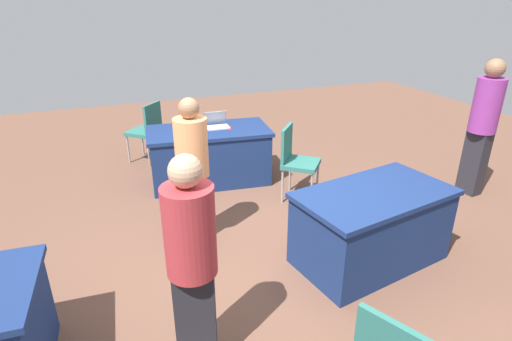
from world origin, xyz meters
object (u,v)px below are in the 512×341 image
Objects in this scene: person_presenter at (483,121)px; scissors_red at (230,128)px; table_mid_left at (371,226)px; chair_tucked_left at (147,128)px; laptop_silver at (217,124)px; table_foreground at (209,155)px; yarn_ball at (183,124)px; chair_aisle at (296,158)px; person_attendee_browsing at (192,257)px; person_attendee_standing at (193,165)px.

person_presenter is 3.31m from scissors_red.
chair_tucked_left reaches higher than table_mid_left.
table_foreground is at bearing 27.83° from laptop_silver.
yarn_ball is at bearing -115.64° from chair_tucked_left.
chair_aisle is (0.07, -1.53, 0.18)m from table_mid_left.
person_attendee_browsing reaches higher than table_mid_left.
person_attendee_standing reaches higher than scissors_red.
table_mid_left is 1.54m from chair_aisle.
chair_aisle is 5.42× the size of scissors_red.
chair_tucked_left is at bearing 48.45° from person_presenter.
chair_aisle is at bearing -21.74° from person_attendee_standing.
chair_aisle is at bearing -99.74° from chair_tucked_left.
yarn_ball is (0.32, -0.15, 0.45)m from table_foreground.
chair_aisle is (-0.89, 0.95, 0.18)m from table_foreground.
table_foreground is at bearing 89.08° from person_attendee_browsing.
chair_tucked_left is (0.71, -1.10, 0.16)m from table_foreground.
laptop_silver is at bearing -115.09° from scissors_red.
yarn_ball is (-0.63, -3.21, -0.07)m from person_attendee_browsing.
person_attendee_browsing reaches higher than yarn_ball.
person_attendee_browsing is (0.39, 1.61, 0.03)m from person_attendee_standing.
chair_tucked_left reaches higher than scissors_red.
scissors_red is (-1.00, 1.17, 0.23)m from chair_tucked_left.
person_attendee_browsing is at bearing 72.76° from table_foreground.
table_foreground is 3.65m from person_presenter.
scissors_red is (-1.24, -2.99, -0.13)m from person_attendee_browsing.
chair_aisle is 1.28m from laptop_silver.
table_mid_left is 12.44× the size of yarn_ball.
chair_tucked_left is 2.57m from person_attendee_standing.
person_presenter is 1.13× the size of person_attendee_standing.
table_mid_left is 2.70m from laptop_silver.
chair_aisle is 7.46× the size of yarn_ball.
table_foreground is 1.32m from chair_tucked_left.
table_foreground is at bearing 28.04° from person_attendee_standing.
laptop_silver reaches higher than table_mid_left.
chair_aisle reaches higher than table_foreground.
person_attendee_browsing is (4.13, 1.38, -0.10)m from person_presenter.
table_mid_left is 1.02× the size of person_attendee_standing.
laptop_silver is (-1.09, -3.12, -0.09)m from person_attendee_browsing.
scissors_red is (-0.62, 0.22, -0.06)m from yarn_ball.
chair_tucked_left is (1.67, -3.58, 0.16)m from table_mid_left.
chair_aisle reaches higher than table_mid_left.
laptop_silver is at bearing -103.05° from chair_aisle.
scissors_red is at bearing 167.81° from table_foreground.
person_presenter reaches higher than table_foreground.
person_attendee_standing is at bearing 68.47° from laptop_silver.
table_mid_left is at bearing 111.40° from laptop_silver.
table_foreground is 13.60× the size of yarn_ball.
laptop_silver reaches higher than scissors_red.
table_mid_left is 1.90m from person_attendee_standing.
chair_tucked_left is at bearing -64.94° from table_mid_left.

